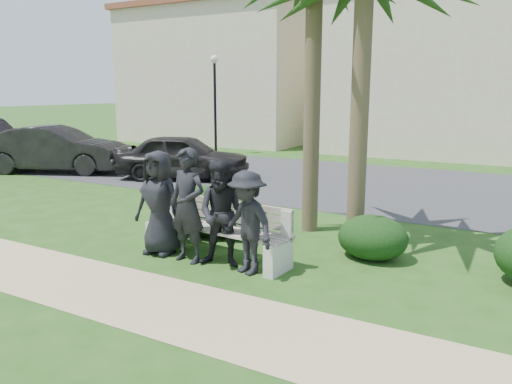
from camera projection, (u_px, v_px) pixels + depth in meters
ground at (265, 270)px, 7.87m from camera, size 160.00×160.00×0.00m
footpath at (198, 313)px, 6.33m from camera, size 30.00×1.60×0.01m
asphalt_street at (394, 186)px, 14.70m from camera, size 160.00×8.00×0.01m
stucco_bldg_left at (230, 75)px, 28.27m from camera, size 10.40×8.40×7.30m
stucco_bldg_right at (432, 71)px, 22.98m from camera, size 8.40×8.40×7.30m
street_lamp at (215, 87)px, 21.85m from camera, size 0.36×0.36×4.29m
park_bench at (217, 233)px, 8.38m from camera, size 2.73×0.83×0.94m
man_a at (159, 203)px, 8.50m from camera, size 0.90×0.61×1.80m
man_b at (188, 206)px, 8.09m from camera, size 0.72×0.50×1.88m
man_c at (223, 214)px, 7.88m from camera, size 0.98×0.85×1.72m
man_d at (247, 223)px, 7.58m from camera, size 1.17×0.90×1.60m
hedge_a at (195, 207)px, 10.20m from camera, size 1.34×1.10×0.87m
hedge_b at (207, 209)px, 9.80m from camera, size 1.50×1.24×0.98m
hedge_c at (236, 215)px, 9.65m from camera, size 1.27×1.05×0.83m
hedge_d at (373, 236)px, 8.35m from camera, size 1.17×0.97×0.76m
hedge_e at (369, 237)px, 8.42m from camera, size 1.07×0.88×0.69m
car_a at (183, 157)px, 15.84m from camera, size 4.52×3.06×1.43m
car_b at (56, 149)px, 17.15m from camera, size 5.07×3.44×1.58m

